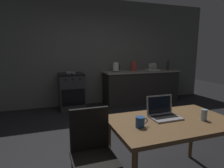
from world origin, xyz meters
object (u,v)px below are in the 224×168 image
(frying_pan, at_px, (71,73))
(chair, at_px, (92,150))
(coffee_mug, at_px, (140,122))
(laptop, at_px, (163,113))
(dining_table, at_px, (171,127))
(cereal_box, at_px, (134,66))
(stove_oven, at_px, (72,91))
(dish_rack, at_px, (152,69))
(bottle, at_px, (168,65))
(electric_kettle, at_px, (116,67))
(drinking_glass, at_px, (204,115))

(frying_pan, bearing_deg, chair, -93.62)
(frying_pan, distance_m, coffee_mug, 3.15)
(laptop, height_order, frying_pan, laptop)
(dining_table, relative_size, cereal_box, 5.01)
(stove_oven, xyz_separation_m, frying_pan, (-0.01, -0.03, 0.47))
(laptop, relative_size, frying_pan, 0.75)
(chair, distance_m, coffee_mug, 0.52)
(laptop, height_order, cereal_box, cereal_box)
(coffee_mug, bearing_deg, frying_pan, 94.72)
(dish_rack, bearing_deg, cereal_box, 178.02)
(bottle, bearing_deg, dish_rack, 174.07)
(bottle, bearing_deg, frying_pan, 179.56)
(dining_table, xyz_separation_m, chair, (-0.85, 0.03, -0.13))
(dining_table, distance_m, dish_rack, 3.54)
(electric_kettle, xyz_separation_m, dish_rack, (1.11, 0.00, -0.07))
(stove_oven, xyz_separation_m, electric_kettle, (1.18, 0.00, 0.57))
(stove_oven, height_order, chair, chair)
(drinking_glass, bearing_deg, chair, 172.99)
(frying_pan, bearing_deg, dining_table, -78.00)
(stove_oven, relative_size, bottle, 3.06)
(stove_oven, bearing_deg, bottle, -0.98)
(chair, bearing_deg, frying_pan, 89.71)
(drinking_glass, bearing_deg, frying_pan, 106.91)
(laptop, bearing_deg, stove_oven, 93.63)
(electric_kettle, height_order, cereal_box, cereal_box)
(drinking_glass, relative_size, cereal_box, 0.45)
(coffee_mug, height_order, drinking_glass, drinking_glass)
(laptop, bearing_deg, bottle, 46.02)
(cereal_box, distance_m, dish_rack, 0.59)
(dining_table, relative_size, dish_rack, 3.81)
(laptop, distance_m, cereal_box, 3.24)
(dining_table, height_order, electric_kettle, electric_kettle)
(stove_oven, xyz_separation_m, bottle, (2.77, -0.05, 0.59))
(bottle, bearing_deg, cereal_box, 176.23)
(dish_rack, bearing_deg, laptop, -119.11)
(bottle, xyz_separation_m, dish_rack, (-0.48, 0.05, -0.09))
(stove_oven, distance_m, drinking_glass, 3.38)
(bottle, distance_m, drinking_glass, 3.66)
(dining_table, relative_size, chair, 1.43)
(stove_oven, height_order, electric_kettle, electric_kettle)
(frying_pan, xyz_separation_m, dish_rack, (2.30, 0.03, 0.02))
(dish_rack, bearing_deg, electric_kettle, 180.00)
(dining_table, relative_size, bottle, 4.43)
(bottle, xyz_separation_m, frying_pan, (-2.78, 0.02, -0.11))
(drinking_glass, bearing_deg, coffee_mug, 175.27)
(dining_table, relative_size, coffee_mug, 10.34)
(stove_oven, bearing_deg, frying_pan, -106.09)
(frying_pan, height_order, cereal_box, cereal_box)
(bottle, distance_m, coffee_mug, 4.02)
(frying_pan, bearing_deg, coffee_mug, -85.28)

